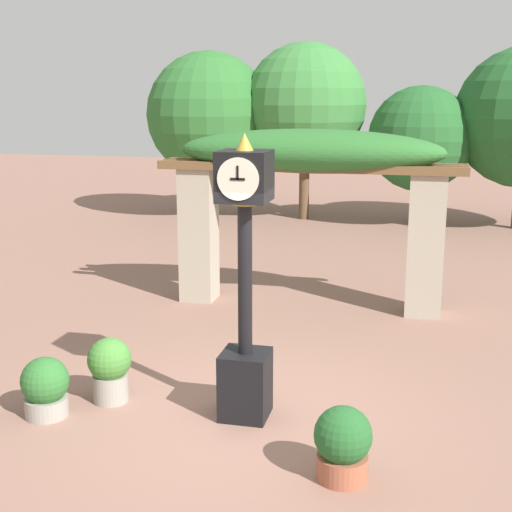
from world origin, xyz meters
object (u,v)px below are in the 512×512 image
(pedestal_clock, at_px, (245,293))
(potted_plant_far_left, at_px, (45,387))
(potted_plant_near_right, at_px, (110,368))
(potted_plant_near_left, at_px, (343,443))

(pedestal_clock, bearing_deg, potted_plant_far_left, -166.72)
(pedestal_clock, xyz_separation_m, potted_plant_far_left, (-2.12, -0.50, -1.06))
(potted_plant_near_right, bearing_deg, pedestal_clock, -0.66)
(pedestal_clock, height_order, potted_plant_near_right, pedestal_clock)
(potted_plant_near_left, bearing_deg, pedestal_clock, 138.10)
(pedestal_clock, height_order, potted_plant_near_left, pedestal_clock)
(potted_plant_near_left, bearing_deg, potted_plant_far_left, 170.38)
(potted_plant_near_right, xyz_separation_m, potted_plant_far_left, (-0.52, -0.52, -0.07))
(pedestal_clock, relative_size, potted_plant_near_right, 4.07)
(potted_plant_near_left, xyz_separation_m, potted_plant_far_left, (-3.31, 0.56, -0.02))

